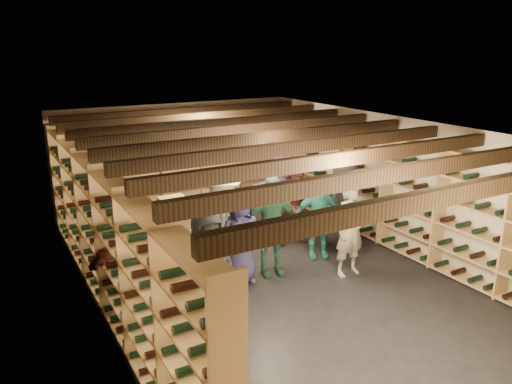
{
  "coord_description": "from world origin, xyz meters",
  "views": [
    {
      "loc": [
        -3.93,
        -6.55,
        3.64
      ],
      "look_at": [
        -0.1,
        0.2,
        1.34
      ],
      "focal_mm": 35.0,
      "sensor_mm": 36.0,
      "label": 1
    }
  ],
  "objects_px": {
    "crate_stack_left": "(172,218)",
    "person_8": "(298,207)",
    "crate_loose": "(206,226)",
    "person_0": "(207,269)",
    "person_10": "(271,226)",
    "person_11": "(285,193)",
    "crate_stack_right": "(194,227)",
    "person_6": "(240,238)",
    "person_12": "(343,198)",
    "person_1": "(208,293)",
    "person_4": "(318,218)",
    "person_5": "(138,256)",
    "person_9": "(223,220)",
    "person_7": "(351,230)"
  },
  "relations": [
    {
      "from": "crate_loose",
      "to": "person_12",
      "type": "distance_m",
      "value": 2.87
    },
    {
      "from": "person_5",
      "to": "person_12",
      "type": "xyz_separation_m",
      "value": [
        4.01,
        0.45,
        0.12
      ]
    },
    {
      "from": "person_6",
      "to": "person_8",
      "type": "height_order",
      "value": "person_6"
    },
    {
      "from": "crate_stack_right",
      "to": "person_9",
      "type": "distance_m",
      "value": 1.61
    },
    {
      "from": "crate_loose",
      "to": "person_1",
      "type": "distance_m",
      "value": 4.23
    },
    {
      "from": "person_1",
      "to": "person_6",
      "type": "height_order",
      "value": "person_1"
    },
    {
      "from": "crate_stack_left",
      "to": "person_5",
      "type": "distance_m",
      "value": 2.64
    },
    {
      "from": "person_11",
      "to": "person_1",
      "type": "bearing_deg",
      "value": -112.67
    },
    {
      "from": "crate_stack_left",
      "to": "person_12",
      "type": "height_order",
      "value": "person_12"
    },
    {
      "from": "person_7",
      "to": "person_11",
      "type": "distance_m",
      "value": 2.06
    },
    {
      "from": "person_8",
      "to": "crate_loose",
      "type": "bearing_deg",
      "value": 137.2
    },
    {
      "from": "crate_stack_left",
      "to": "person_8",
      "type": "xyz_separation_m",
      "value": [
        1.98,
        -1.39,
        0.31
      ]
    },
    {
      "from": "person_9",
      "to": "crate_stack_right",
      "type": "bearing_deg",
      "value": 106.66
    },
    {
      "from": "person_12",
      "to": "person_11",
      "type": "bearing_deg",
      "value": 101.13
    },
    {
      "from": "person_10",
      "to": "person_11",
      "type": "distance_m",
      "value": 1.82
    },
    {
      "from": "crate_stack_right",
      "to": "person_7",
      "type": "height_order",
      "value": "person_7"
    },
    {
      "from": "person_11",
      "to": "crate_loose",
      "type": "bearing_deg",
      "value": 165.01
    },
    {
      "from": "crate_stack_left",
      "to": "person_7",
      "type": "distance_m",
      "value": 3.52
    },
    {
      "from": "crate_loose",
      "to": "person_0",
      "type": "xyz_separation_m",
      "value": [
        -1.44,
        -3.33,
        0.73
      ]
    },
    {
      "from": "person_1",
      "to": "person_10",
      "type": "height_order",
      "value": "person_10"
    },
    {
      "from": "person_1",
      "to": "person_12",
      "type": "bearing_deg",
      "value": 2.95
    },
    {
      "from": "crate_stack_left",
      "to": "person_8",
      "type": "distance_m",
      "value": 2.44
    },
    {
      "from": "crate_stack_right",
      "to": "person_7",
      "type": "bearing_deg",
      "value": -58.52
    },
    {
      "from": "person_4",
      "to": "person_12",
      "type": "xyz_separation_m",
      "value": [
        0.75,
        0.27,
        0.17
      ]
    },
    {
      "from": "person_1",
      "to": "person_4",
      "type": "height_order",
      "value": "person_1"
    },
    {
      "from": "crate_stack_right",
      "to": "person_6",
      "type": "bearing_deg",
      "value": -91.43
    },
    {
      "from": "person_8",
      "to": "crate_stack_left",
      "type": "bearing_deg",
      "value": 153.89
    },
    {
      "from": "crate_loose",
      "to": "person_10",
      "type": "distance_m",
      "value": 2.51
    },
    {
      "from": "person_1",
      "to": "person_5",
      "type": "relative_size",
      "value": 0.96
    },
    {
      "from": "person_10",
      "to": "person_11",
      "type": "bearing_deg",
      "value": 61.16
    },
    {
      "from": "person_9",
      "to": "person_0",
      "type": "bearing_deg",
      "value": -102.44
    },
    {
      "from": "crate_stack_left",
      "to": "person_12",
      "type": "bearing_deg",
      "value": -33.94
    },
    {
      "from": "person_8",
      "to": "person_4",
      "type": "bearing_deg",
      "value": -84.79
    },
    {
      "from": "person_11",
      "to": "person_12",
      "type": "height_order",
      "value": "person_12"
    },
    {
      "from": "person_0",
      "to": "person_8",
      "type": "xyz_separation_m",
      "value": [
        2.65,
        1.79,
        -0.08
      ]
    },
    {
      "from": "person_6",
      "to": "person_11",
      "type": "xyz_separation_m",
      "value": [
        1.73,
        1.42,
        0.11
      ]
    },
    {
      "from": "crate_stack_left",
      "to": "person_0",
      "type": "relative_size",
      "value": 0.52
    },
    {
      "from": "crate_stack_left",
      "to": "person_9",
      "type": "height_order",
      "value": "person_9"
    },
    {
      "from": "person_4",
      "to": "person_8",
      "type": "xyz_separation_m",
      "value": [
        0.04,
        0.69,
        -0.0
      ]
    },
    {
      "from": "person_5",
      "to": "crate_stack_left",
      "type": "bearing_deg",
      "value": 54.28
    },
    {
      "from": "person_10",
      "to": "person_12",
      "type": "distance_m",
      "value": 1.87
    },
    {
      "from": "crate_stack_left",
      "to": "crate_stack_right",
      "type": "distance_m",
      "value": 0.46
    },
    {
      "from": "crate_loose",
      "to": "person_9",
      "type": "relative_size",
      "value": 0.28
    },
    {
      "from": "crate_stack_right",
      "to": "person_8",
      "type": "height_order",
      "value": "person_8"
    },
    {
      "from": "person_11",
      "to": "crate_stack_right",
      "type": "bearing_deg",
      "value": -176.52
    },
    {
      "from": "person_4",
      "to": "person_10",
      "type": "bearing_deg",
      "value": -147.57
    },
    {
      "from": "person_6",
      "to": "person_8",
      "type": "bearing_deg",
      "value": 31.28
    },
    {
      "from": "person_0",
      "to": "person_5",
      "type": "relative_size",
      "value": 1.03
    },
    {
      "from": "person_1",
      "to": "person_11",
      "type": "distance_m",
      "value": 4.07
    },
    {
      "from": "crate_stack_right",
      "to": "person_6",
      "type": "height_order",
      "value": "person_6"
    }
  ]
}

